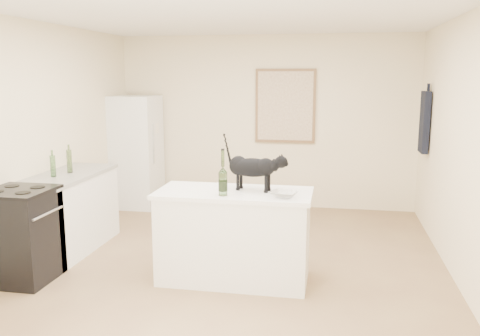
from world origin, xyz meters
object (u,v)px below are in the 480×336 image
Objects in this scene: glass_bowl at (284,195)px; wine_bottle at (223,175)px; stove at (21,236)px; black_cat at (252,170)px; fridge at (136,152)px.

wine_bottle is at bearing -178.28° from glass_bowl.
black_cat reaches higher than stove.
wine_bottle is (1.98, -2.74, 0.24)m from fridge.
wine_bottle is at bearing -54.11° from fridge.
stove is 2.10m from wine_bottle.
fridge is 3.34m from black_cat.
black_cat is 2.38× the size of glass_bowl.
black_cat is 1.49× the size of wine_bottle.
wine_bottle is 1.60× the size of glass_bowl.
stove is at bearing -174.04° from wine_bottle.
wine_bottle is 0.59m from glass_bowl.
wine_bottle reaches higher than stove.
stove is 2.98m from fridge.
black_cat reaches higher than glass_bowl.
black_cat is (2.22, -2.48, 0.25)m from fridge.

